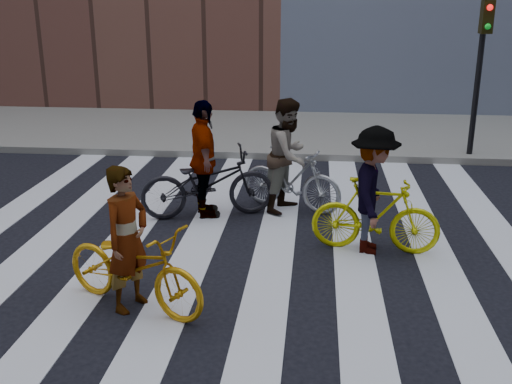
% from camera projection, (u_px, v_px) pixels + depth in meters
% --- Properties ---
extents(ground, '(100.00, 100.00, 0.00)m').
position_uv_depth(ground, '(234.00, 253.00, 8.30)').
color(ground, black).
rests_on(ground, ground).
extents(sidewalk_far, '(100.00, 5.00, 0.15)m').
position_uv_depth(sidewalk_far, '(274.00, 132.00, 15.36)').
color(sidewalk_far, slate).
rests_on(sidewalk_far, ground).
extents(zebra_crosswalk, '(8.25, 10.00, 0.01)m').
position_uv_depth(zebra_crosswalk, '(234.00, 252.00, 8.29)').
color(zebra_crosswalk, silver).
rests_on(zebra_crosswalk, ground).
extents(traffic_signal, '(0.22, 0.42, 3.33)m').
position_uv_depth(traffic_signal, '(482.00, 53.00, 12.20)').
color(traffic_signal, black).
rests_on(traffic_signal, ground).
extents(bike_yellow_left, '(2.02, 1.40, 1.01)m').
position_uv_depth(bike_yellow_left, '(134.00, 267.00, 6.70)').
color(bike_yellow_left, '#CA880B').
rests_on(bike_yellow_left, ground).
extents(bike_silver_mid, '(1.82, 1.15, 1.06)m').
position_uv_depth(bike_silver_mid, '(291.00, 179.00, 9.83)').
color(bike_silver_mid, '#94969D').
rests_on(bike_silver_mid, ground).
extents(bike_yellow_right, '(1.80, 0.70, 1.05)m').
position_uv_depth(bike_yellow_right, '(375.00, 215.00, 8.20)').
color(bike_yellow_right, '#CBCC0B').
rests_on(bike_yellow_right, ground).
extents(bike_dark_rear, '(2.25, 1.34, 1.12)m').
position_uv_depth(bike_dark_rear, '(208.00, 183.00, 9.52)').
color(bike_dark_rear, black).
rests_on(bike_dark_rear, ground).
extents(rider_left, '(0.62, 0.72, 1.67)m').
position_uv_depth(rider_left, '(127.00, 239.00, 6.60)').
color(rider_left, slate).
rests_on(rider_left, ground).
extents(rider_mid, '(1.00, 1.11, 1.86)m').
position_uv_depth(rider_mid, '(289.00, 155.00, 9.71)').
color(rider_mid, slate).
rests_on(rider_mid, ground).
extents(rider_right, '(0.79, 1.21, 1.76)m').
position_uv_depth(rider_right, '(373.00, 191.00, 8.10)').
color(rider_right, slate).
rests_on(rider_right, ground).
extents(rider_rear, '(0.77, 1.19, 1.88)m').
position_uv_depth(rider_rear, '(204.00, 160.00, 9.41)').
color(rider_rear, slate).
rests_on(rider_rear, ground).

